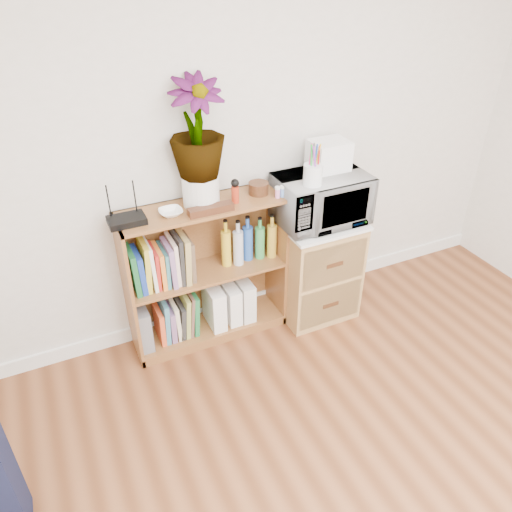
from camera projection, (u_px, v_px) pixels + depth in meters
skirting_board at (249, 300)px, 3.58m from camera, size 4.00×0.02×0.10m
bookshelf at (207, 274)px, 3.12m from camera, size 1.00×0.30×0.95m
wicker_unit at (315, 268)px, 3.39m from camera, size 0.50×0.45×0.70m
microwave at (321, 199)px, 3.10m from camera, size 0.56×0.38×0.31m
pen_cup at (313, 175)px, 2.88m from camera, size 0.11×0.11×0.12m
small_appliance at (329, 155)px, 3.06m from camera, size 0.23×0.19×0.18m
router at (127, 220)px, 2.68m from camera, size 0.20×0.14×0.04m
white_bowl at (171, 212)px, 2.76m from camera, size 0.13×0.13×0.03m
plant_pot at (201, 190)px, 2.83m from camera, size 0.21×0.21×0.18m
potted_plant at (197, 128)px, 2.63m from camera, size 0.30×0.30×0.54m
trinket_box at (211, 209)px, 2.78m from camera, size 0.26×0.07×0.04m
kokeshi_doll at (235, 194)px, 2.87m from camera, size 0.04×0.04×0.10m
wooden_bowl at (259, 188)px, 2.98m from camera, size 0.12×0.12×0.07m
paint_jars at (283, 192)px, 2.94m from camera, size 0.12×0.04×0.06m
file_box at (142, 326)px, 3.10m from camera, size 0.09×0.23×0.28m
magazine_holder_left at (214, 306)px, 3.26m from camera, size 0.09×0.23×0.29m
magazine_holder_mid at (230, 302)px, 3.31m from camera, size 0.08×0.21×0.27m
magazine_holder_right at (244, 298)px, 3.34m from camera, size 0.09×0.22×0.28m
cookbooks at (161, 263)px, 2.93m from camera, size 0.37×0.20×0.31m
liquor_bottles at (248, 240)px, 3.13m from camera, size 0.36×0.07×0.31m
lower_books at (177, 317)px, 3.19m from camera, size 0.27×0.19×0.30m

